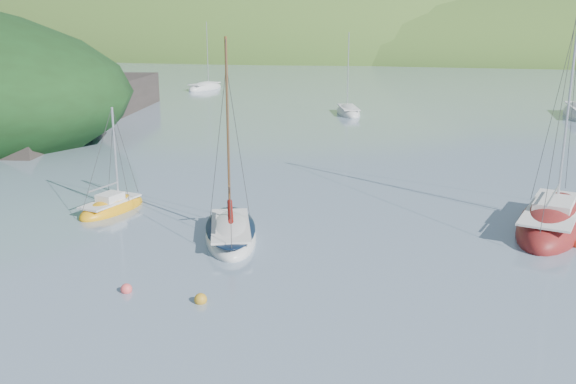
% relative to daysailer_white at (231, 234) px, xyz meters
% --- Properties ---
extents(ground, '(700.00, 700.00, 0.00)m').
position_rel_daysailer_white_xyz_m(ground, '(1.16, -6.50, -0.22)').
color(ground, gray).
rests_on(ground, ground).
extents(shoreline_hills, '(690.00, 135.00, 56.00)m').
position_rel_daysailer_white_xyz_m(shoreline_hills, '(-8.50, 165.92, -0.22)').
color(shoreline_hills, '#395F24').
rests_on(shoreline_hills, ground).
extents(daysailer_white, '(4.56, 6.94, 10.02)m').
position_rel_daysailer_white_xyz_m(daysailer_white, '(0.00, 0.00, 0.00)').
color(daysailer_white, silver).
rests_on(daysailer_white, ground).
extents(sloop_red, '(5.30, 9.60, 13.47)m').
position_rel_daysailer_white_xyz_m(sloop_red, '(14.99, 5.60, 0.02)').
color(sloop_red, maroon).
rests_on(sloop_red, ground).
extents(sailboat_yellow, '(2.72, 4.87, 6.10)m').
position_rel_daysailer_white_xyz_m(sailboat_yellow, '(-7.75, 2.55, -0.06)').
color(sailboat_yellow, orange).
rests_on(sailboat_yellow, ground).
extents(distant_sloop_a, '(4.28, 6.90, 9.30)m').
position_rel_daysailer_white_xyz_m(distant_sloop_a, '(-1.37, 40.81, -0.06)').
color(distant_sloop_a, silver).
rests_on(distant_sloop_a, ground).
extents(distant_sloop_c, '(4.06, 7.53, 10.20)m').
position_rel_daysailer_white_xyz_m(distant_sloop_c, '(-25.26, 59.09, -0.05)').
color(distant_sloop_c, silver).
rests_on(distant_sloop_c, ground).
extents(mooring_buoys, '(17.99, 10.41, 0.48)m').
position_rel_daysailer_white_xyz_m(mooring_buoys, '(4.99, -3.79, -0.10)').
color(mooring_buoys, gold).
rests_on(mooring_buoys, ground).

